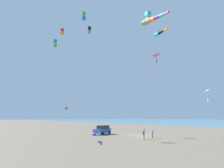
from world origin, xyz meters
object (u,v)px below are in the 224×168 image
(parked_car, at_px, (102,130))
(kite_box_red_high_left, at_px, (84,16))
(kite_box_magenta_far_left, at_px, (62,32))
(kite_box_blue_topmost, at_px, (148,17))
(kite_windsock_purple_drifting, at_px, (66,108))
(kite_box_long_streamer_left, at_px, (55,44))
(kite_delta_small_distant, at_px, (156,55))
(cooler_box, at_px, (94,134))
(person_child_green_jacket, at_px, (152,134))
(kite_windsock_striped_overhead, at_px, (159,33))
(kite_windsock_checkered_midright, at_px, (152,20))
(person_adult_flyer, at_px, (144,134))
(kite_box_teal_far_right, at_px, (90,30))
(kite_delta_white_trailing, at_px, (207,91))

(parked_car, relative_size, kite_box_red_high_left, 0.21)
(kite_box_red_high_left, bearing_deg, kite_box_magenta_far_left, -85.44)
(kite_box_red_high_left, distance_m, kite_box_magenta_far_left, 8.47)
(kite_box_blue_topmost, relative_size, kite_windsock_purple_drifting, 2.12)
(kite_box_long_streamer_left, height_order, kite_delta_small_distant, kite_box_long_streamer_left)
(kite_box_magenta_far_left, bearing_deg, kite_box_long_streamer_left, 59.60)
(cooler_box, xyz_separation_m, person_child_green_jacket, (-6.08, 9.70, 0.51))
(kite_box_red_high_left, bearing_deg, kite_windsock_striped_overhead, 151.40)
(kite_windsock_purple_drifting, bearing_deg, kite_box_long_streamer_left, -70.92)
(kite_box_long_streamer_left, bearing_deg, parked_car, -168.86)
(parked_car, relative_size, kite_box_long_streamer_left, 0.28)
(cooler_box, relative_size, kite_box_long_streamer_left, 0.04)
(kite_windsock_checkered_midright, height_order, kite_box_magenta_far_left, kite_box_magenta_far_left)
(kite_windsock_checkered_midright, distance_m, kite_delta_small_distant, 5.90)
(person_adult_flyer, xyz_separation_m, kite_delta_small_distant, (4.29, 6.55, 10.42))
(kite_box_magenta_far_left, bearing_deg, kite_box_blue_topmost, 118.24)
(person_adult_flyer, distance_m, kite_windsock_striped_overhead, 19.28)
(kite_box_red_high_left, bearing_deg, kite_box_blue_topmost, 135.30)
(kite_delta_small_distant, relative_size, kite_box_magenta_far_left, 0.51)
(cooler_box, distance_m, person_child_green_jacket, 11.46)
(kite_delta_small_distant, bearing_deg, kite_box_red_high_left, -74.10)
(kite_windsock_purple_drifting, bearing_deg, kite_box_blue_topmost, 146.40)
(kite_windsock_purple_drifting, bearing_deg, parked_car, -151.82)
(kite_delta_small_distant, height_order, kite_box_magenta_far_left, kite_box_magenta_far_left)
(kite_box_long_streamer_left, height_order, kite_box_red_high_left, kite_box_red_high_left)
(kite_box_long_streamer_left, distance_m, kite_box_magenta_far_left, 8.73)
(person_child_green_jacket, xyz_separation_m, kite_windsock_checkered_midright, (6.84, 6.46, 16.40))
(kite_box_teal_far_right, bearing_deg, kite_box_long_streamer_left, 10.55)
(person_adult_flyer, bearing_deg, person_child_green_jacket, -164.31)
(kite_delta_white_trailing, bearing_deg, kite_box_red_high_left, -55.52)
(cooler_box, xyz_separation_m, kite_box_teal_far_right, (1.58, 0.06, 21.64))
(kite_windsock_checkered_midright, distance_m, kite_windsock_striped_overhead, 10.06)
(kite_box_blue_topmost, relative_size, kite_delta_white_trailing, 2.03)
(person_adult_flyer, xyz_separation_m, kite_box_long_streamer_left, (12.07, -9.12, 15.38))
(kite_box_long_streamer_left, height_order, kite_delta_white_trailing, kite_box_long_streamer_left)
(parked_car, xyz_separation_m, kite_windsock_striped_overhead, (-4.90, 11.96, 18.67))
(kite_windsock_checkered_midright, distance_m, kite_box_teal_far_right, 16.79)
(kite_windsock_purple_drifting, relative_size, kite_box_red_high_left, 0.45)
(kite_box_magenta_far_left, bearing_deg, kite_box_red_high_left, 94.56)
(kite_box_teal_far_right, relative_size, kite_box_red_high_left, 1.00)
(person_child_green_jacket, xyz_separation_m, kite_box_red_high_left, (11.26, -5.55, 21.08))
(kite_delta_white_trailing, distance_m, kite_windsock_striped_overhead, 15.43)
(kite_box_red_high_left, bearing_deg, person_adult_flyer, 141.01)
(kite_box_teal_far_right, xyz_separation_m, kite_box_red_high_left, (3.61, 4.08, -0.05))
(kite_box_blue_topmost, relative_size, kite_box_teal_far_right, 0.96)
(person_child_green_jacket, xyz_separation_m, kite_box_teal_far_right, (7.65, -9.64, 21.12))
(kite_box_blue_topmost, distance_m, kite_windsock_striped_overhead, 4.81)
(person_child_green_jacket, distance_m, kite_delta_small_distant, 15.03)
(cooler_box, bearing_deg, kite_box_long_streamer_left, 9.17)
(person_child_green_jacket, height_order, kite_windsock_striped_overhead, kite_windsock_striped_overhead)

